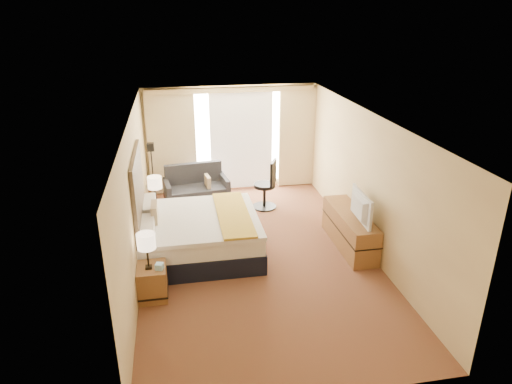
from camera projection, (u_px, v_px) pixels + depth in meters
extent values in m
cube|color=maroon|center=(256.00, 254.00, 8.61)|extent=(4.20, 7.00, 0.02)
cube|color=white|center=(256.00, 118.00, 7.63)|extent=(4.20, 7.00, 0.02)
cube|color=#E3C68A|center=(231.00, 138.00, 11.31)|extent=(4.20, 0.02, 2.60)
cube|color=#E3C68A|center=(314.00, 309.00, 4.93)|extent=(4.20, 0.02, 2.60)
cube|color=#E3C68A|center=(135.00, 198.00, 7.77)|extent=(0.02, 7.00, 2.60)
cube|color=#E3C68A|center=(367.00, 183.00, 8.47)|extent=(0.02, 7.00, 2.60)
cube|color=black|center=(139.00, 195.00, 7.97)|extent=(0.06, 1.85, 1.50)
cube|color=#9B5F38|center=(153.00, 282.00, 7.24)|extent=(0.45, 0.52, 0.55)
cube|color=#9B5F38|center=(156.00, 216.00, 9.52)|extent=(0.45, 0.52, 0.55)
cube|color=#9B5F38|center=(350.00, 229.00, 8.78)|extent=(0.50, 1.80, 0.70)
cube|color=white|center=(241.00, 137.00, 11.32)|extent=(2.30, 0.02, 2.30)
cube|color=beige|center=(172.00, 144.00, 10.97)|extent=(1.15, 0.09, 2.50)
cube|color=beige|center=(297.00, 138.00, 11.48)|extent=(0.90, 0.09, 2.50)
cube|color=silver|center=(241.00, 140.00, 11.30)|extent=(1.55, 0.04, 2.50)
cube|color=#E3C68A|center=(231.00, 90.00, 10.70)|extent=(4.00, 0.16, 0.12)
cube|color=black|center=(199.00, 244.00, 8.57)|extent=(2.21, 2.00, 0.37)
cube|color=white|center=(198.00, 228.00, 8.44)|extent=(2.16, 1.95, 0.32)
cube|color=white|center=(203.00, 219.00, 8.39)|extent=(2.02, 2.02, 0.07)
cube|color=gold|center=(233.00, 214.00, 8.46)|extent=(0.58, 2.02, 0.04)
cube|color=white|center=(145.00, 228.00, 7.73)|extent=(0.29, 0.82, 0.19)
cube|color=white|center=(147.00, 206.00, 8.62)|extent=(0.29, 0.82, 0.19)
cube|color=beige|center=(155.00, 214.00, 8.18)|extent=(0.11, 0.44, 0.38)
cube|color=maroon|center=(197.00, 198.00, 10.76)|extent=(1.55, 0.97, 0.26)
cube|color=#2F3034|center=(197.00, 191.00, 10.64)|extent=(1.43, 0.80, 0.17)
cube|color=#2F3034|center=(194.00, 174.00, 10.85)|extent=(1.36, 0.33, 0.57)
cube|color=#2F3034|center=(167.00, 192.00, 10.48)|extent=(0.21, 0.79, 0.47)
cube|color=#2F3034|center=(225.00, 186.00, 10.87)|extent=(0.21, 0.79, 0.47)
cube|color=beige|center=(208.00, 183.00, 10.65)|extent=(0.13, 0.37, 0.33)
cube|color=black|center=(156.00, 211.00, 10.39)|extent=(0.20, 0.20, 0.02)
cylinder|color=black|center=(154.00, 181.00, 10.11)|extent=(0.03, 0.03, 1.44)
cube|color=black|center=(150.00, 147.00, 9.81)|extent=(0.15, 0.15, 0.17)
cylinder|color=black|center=(264.00, 206.00, 10.61)|extent=(0.56, 0.56, 0.03)
cylinder|color=black|center=(264.00, 196.00, 10.51)|extent=(0.07, 0.07, 0.50)
cylinder|color=black|center=(264.00, 185.00, 10.41)|extent=(0.49, 0.49, 0.08)
cube|color=black|center=(273.00, 173.00, 10.25)|extent=(0.23, 0.43, 0.56)
cube|color=black|center=(149.00, 267.00, 7.09)|extent=(0.10, 0.10, 0.04)
cylinder|color=black|center=(148.00, 256.00, 7.02)|extent=(0.03, 0.03, 0.36)
cylinder|color=#FFE3BF|center=(146.00, 241.00, 6.92)|extent=(0.29, 0.29, 0.24)
cube|color=black|center=(157.00, 203.00, 9.39)|extent=(0.10, 0.10, 0.04)
cylinder|color=black|center=(156.00, 194.00, 9.31)|extent=(0.03, 0.03, 0.36)
cylinder|color=#FFE3BF|center=(155.00, 183.00, 9.22)|extent=(0.29, 0.29, 0.25)
cube|color=#9CD2F1|center=(159.00, 266.00, 7.05)|extent=(0.14, 0.14, 0.10)
cube|color=black|center=(158.00, 203.00, 9.35)|extent=(0.23, 0.20, 0.07)
imported|color=black|center=(356.00, 207.00, 8.24)|extent=(0.17, 0.96, 0.55)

